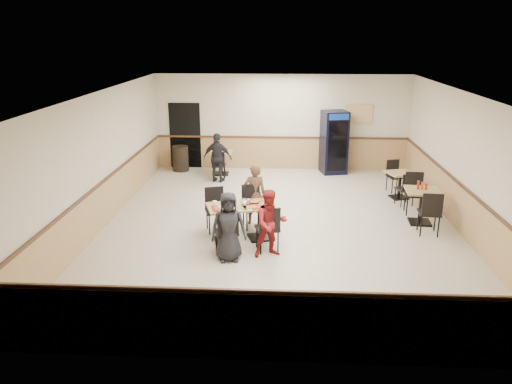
# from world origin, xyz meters

# --- Properties ---
(ground) EXTENTS (10.00, 10.00, 0.00)m
(ground) POSITION_xyz_m (0.00, 0.00, 0.00)
(ground) COLOR beige
(ground) RESTS_ON ground
(room_shell) EXTENTS (10.00, 10.00, 10.00)m
(room_shell) POSITION_xyz_m (1.78, 2.55, 0.58)
(room_shell) COLOR silver
(room_shell) RESTS_ON ground
(main_table) EXTENTS (1.61, 1.12, 0.78)m
(main_table) POSITION_xyz_m (-0.77, -0.90, 0.52)
(main_table) COLOR black
(main_table) RESTS_ON ground
(main_chairs) EXTENTS (1.74, 2.01, 0.99)m
(main_chairs) POSITION_xyz_m (-0.82, -0.92, 0.50)
(main_chairs) COLOR black
(main_chairs) RESTS_ON ground
(diner_woman_left) EXTENTS (0.73, 0.54, 1.37)m
(diner_woman_left) POSITION_xyz_m (-0.96, -1.89, 0.69)
(diner_woman_left) COLOR black
(diner_woman_left) RESTS_ON ground
(diner_woman_right) EXTENTS (0.79, 0.70, 1.36)m
(diner_woman_right) POSITION_xyz_m (-0.16, -1.65, 0.68)
(diner_woman_right) COLOR maroon
(diner_woman_right) RESTS_ON ground
(diner_man_opposite) EXTENTS (0.56, 0.42, 1.41)m
(diner_man_opposite) POSITION_xyz_m (-0.58, 0.08, 0.71)
(diner_man_opposite) COLOR brown
(diner_man_opposite) RESTS_ON ground
(lone_diner) EXTENTS (0.89, 0.48, 1.45)m
(lone_diner) POSITION_xyz_m (-1.85, 3.38, 0.73)
(lone_diner) COLOR black
(lone_diner) RESTS_ON ground
(tabletop_clutter) EXTENTS (1.31, 0.92, 0.12)m
(tabletop_clutter) POSITION_xyz_m (-0.75, -0.96, 0.81)
(tabletop_clutter) COLOR #AC160B
(tabletop_clutter) RESTS_ON main_table
(side_table_near) EXTENTS (0.81, 0.81, 0.80)m
(side_table_near) POSITION_xyz_m (3.25, 0.30, 0.54)
(side_table_near) COLOR black
(side_table_near) RESTS_ON ground
(side_table_near_chair_south) EXTENTS (0.51, 0.51, 1.02)m
(side_table_near_chair_south) POSITION_xyz_m (3.25, -0.35, 0.51)
(side_table_near_chair_south) COLOR black
(side_table_near_chair_south) RESTS_ON ground
(side_table_near_chair_north) EXTENTS (0.51, 0.51, 1.02)m
(side_table_near_chair_north) POSITION_xyz_m (3.25, 0.94, 0.51)
(side_table_near_chair_north) COLOR black
(side_table_near_chair_north) RESTS_ON ground
(side_table_far) EXTENTS (0.82, 0.82, 0.70)m
(side_table_far) POSITION_xyz_m (3.16, 2.13, 0.47)
(side_table_far) COLOR black
(side_table_far) RESTS_ON ground
(side_table_far_chair_south) EXTENTS (0.52, 0.52, 0.89)m
(side_table_far_chair_south) POSITION_xyz_m (3.16, 1.57, 0.45)
(side_table_far_chair_south) COLOR black
(side_table_far_chair_south) RESTS_ON ground
(side_table_far_chair_north) EXTENTS (0.52, 0.52, 0.89)m
(side_table_far_chair_north) POSITION_xyz_m (3.16, 2.70, 0.45)
(side_table_far_chair_north) COLOR black
(side_table_far_chair_north) RESTS_ON ground
(condiment_caddy) EXTENTS (0.23, 0.06, 0.20)m
(condiment_caddy) POSITION_xyz_m (3.22, 0.35, 0.89)
(condiment_caddy) COLOR #AC240C
(condiment_caddy) RESTS_ON side_table_near
(back_table) EXTENTS (0.71, 0.71, 0.72)m
(back_table) POSITION_xyz_m (-1.85, 4.20, 0.48)
(back_table) COLOR black
(back_table) RESTS_ON ground
(back_table_chair_lone) EXTENTS (0.44, 0.44, 0.91)m
(back_table_chair_lone) POSITION_xyz_m (-1.85, 3.62, 0.46)
(back_table_chair_lone) COLOR black
(back_table_chair_lone) RESTS_ON ground
(pepsi_cooler) EXTENTS (0.87, 0.87, 1.94)m
(pepsi_cooler) POSITION_xyz_m (1.63, 4.59, 0.97)
(pepsi_cooler) COLOR black
(pepsi_cooler) RESTS_ON ground
(trash_bin) EXTENTS (0.50, 0.50, 0.79)m
(trash_bin) POSITION_xyz_m (-3.19, 4.55, 0.40)
(trash_bin) COLOR black
(trash_bin) RESTS_ON ground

